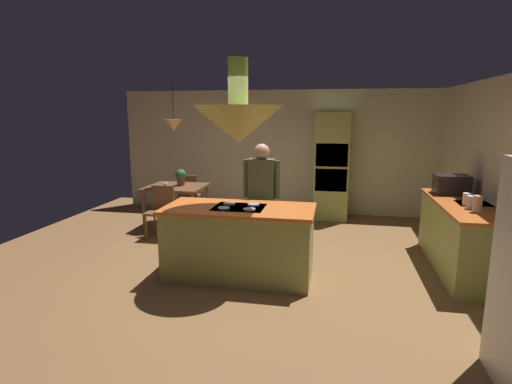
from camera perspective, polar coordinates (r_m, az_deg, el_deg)
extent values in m
plane|color=olive|center=(5.53, -1.85, -10.98)|extent=(8.16, 8.16, 0.00)
cube|color=beige|center=(8.56, 3.30, 5.67)|extent=(6.80, 0.10, 2.55)
cube|color=beige|center=(5.84, 31.97, 1.51)|extent=(0.10, 7.20, 2.55)
cube|color=#A8B259|center=(5.20, -2.38, -7.29)|extent=(1.83, 0.85, 0.88)
cube|color=orange|center=(5.07, -2.42, -2.37)|extent=(1.89, 0.91, 0.04)
cube|color=black|center=(5.07, -2.42, -2.20)|extent=(0.64, 0.52, 0.01)
cylinder|color=#B2B2B7|center=(4.98, -4.56, -2.28)|extent=(0.15, 0.15, 0.02)
cylinder|color=#B2B2B7|center=(4.91, -0.96, -2.46)|extent=(0.15, 0.15, 0.02)
cylinder|color=#B2B2B7|center=(5.23, -3.80, -1.64)|extent=(0.15, 0.15, 0.02)
cylinder|color=#B2B2B7|center=(5.15, -0.35, -1.80)|extent=(0.15, 0.15, 0.02)
cube|color=#A8B259|center=(6.07, 26.87, -5.81)|extent=(0.62, 2.06, 0.88)
cube|color=orange|center=(5.96, 27.25, -1.58)|extent=(0.66, 2.10, 0.04)
cube|color=#B2B2B7|center=(6.02, 28.62, -2.18)|extent=(0.48, 0.36, 0.16)
cube|color=#A8B259|center=(8.11, 10.63, 3.61)|extent=(0.66, 0.62, 2.10)
cube|color=black|center=(7.79, 10.67, 5.16)|extent=(0.60, 0.04, 0.44)
cube|color=black|center=(7.86, 10.54, 1.68)|extent=(0.60, 0.04, 0.44)
cube|color=brown|center=(7.58, -11.23, 0.70)|extent=(1.04, 0.93, 0.04)
cylinder|color=brown|center=(7.49, -15.56, -2.60)|extent=(0.06, 0.06, 0.72)
cylinder|color=brown|center=(7.13, -8.93, -3.00)|extent=(0.06, 0.06, 0.72)
cylinder|color=brown|center=(8.20, -13.03, -1.30)|extent=(0.06, 0.06, 0.72)
cylinder|color=brown|center=(7.88, -6.91, -1.60)|extent=(0.06, 0.06, 0.72)
cylinder|color=tan|center=(5.87, -0.08, -5.43)|extent=(0.14, 0.14, 0.82)
cylinder|color=tan|center=(5.84, 1.66, -5.52)|extent=(0.14, 0.14, 0.82)
cube|color=#4C6042|center=(5.69, 0.81, 1.55)|extent=(0.36, 0.22, 0.63)
cylinder|color=#4C6042|center=(5.73, -1.36, 1.93)|extent=(0.09, 0.09, 0.54)
cylinder|color=#4C6042|center=(5.65, 3.01, 1.79)|extent=(0.09, 0.09, 0.54)
sphere|color=tan|center=(5.63, 0.82, 5.72)|extent=(0.22, 0.22, 0.22)
cone|color=#A8B259|center=(4.93, -2.52, 9.52)|extent=(1.10, 1.10, 0.45)
cylinder|color=#A8B259|center=(4.95, -2.57, 15.32)|extent=(0.24, 0.24, 0.55)
cone|color=#E0B266|center=(7.47, -11.56, 9.19)|extent=(0.32, 0.32, 0.22)
cylinder|color=black|center=(7.47, -11.68, 12.33)|extent=(0.01, 0.01, 0.60)
cube|color=brown|center=(6.96, -13.52, -2.85)|extent=(0.40, 0.40, 0.04)
cube|color=brown|center=(7.07, -13.00, -0.78)|extent=(0.40, 0.04, 0.42)
cylinder|color=brown|center=(6.94, -15.30, -4.90)|extent=(0.04, 0.04, 0.43)
cylinder|color=brown|center=(6.80, -12.72, -5.10)|extent=(0.04, 0.04, 0.43)
cylinder|color=brown|center=(7.23, -14.11, -4.19)|extent=(0.04, 0.04, 0.43)
cylinder|color=brown|center=(7.10, -11.62, -4.37)|extent=(0.04, 0.04, 0.43)
cube|color=brown|center=(8.34, -9.17, -0.39)|extent=(0.40, 0.40, 0.04)
cube|color=brown|center=(8.13, -9.65, 0.88)|extent=(0.40, 0.04, 0.42)
cylinder|color=brown|center=(8.49, -7.65, -1.70)|extent=(0.04, 0.04, 0.43)
cylinder|color=brown|center=(8.60, -9.79, -1.60)|extent=(0.04, 0.04, 0.43)
cylinder|color=brown|center=(8.17, -8.41, -2.22)|extent=(0.04, 0.04, 0.43)
cylinder|color=brown|center=(8.29, -10.63, -2.10)|extent=(0.04, 0.04, 0.43)
cylinder|color=#99382D|center=(7.62, -10.55, 1.39)|extent=(0.14, 0.14, 0.12)
sphere|color=#2D722D|center=(7.60, -10.59, 2.43)|extent=(0.20, 0.20, 0.20)
cylinder|color=white|center=(7.40, -12.64, 0.90)|extent=(0.07, 0.07, 0.09)
cylinder|color=#E0B78C|center=(5.45, 28.82, -1.49)|extent=(0.10, 0.10, 0.20)
cylinder|color=silver|center=(5.63, 28.26, -1.30)|extent=(0.13, 0.13, 0.16)
cylinder|color=silver|center=(5.79, 27.75, -0.93)|extent=(0.12, 0.12, 0.16)
cube|color=#232326|center=(6.51, 25.91, 0.96)|extent=(0.46, 0.36, 0.28)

